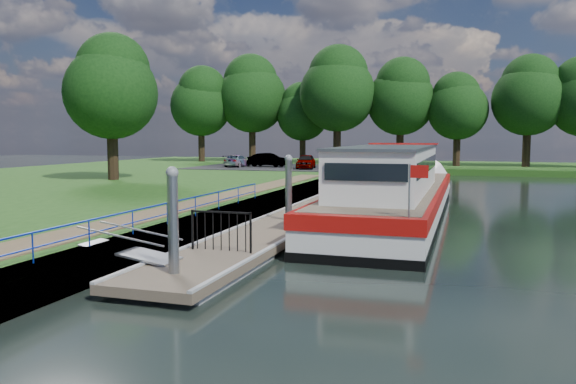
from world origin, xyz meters
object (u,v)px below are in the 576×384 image
(car_c, at_px, (237,161))
(car_a, at_px, (306,161))
(barge, at_px, (397,193))
(pontoon, at_px, (318,211))
(car_b, at_px, (268,160))

(car_c, bearing_deg, car_a, 170.49)
(barge, bearing_deg, car_c, 127.21)
(pontoon, relative_size, barge, 1.42)
(car_a, distance_m, car_b, 4.66)
(pontoon, xyz_separation_m, barge, (3.60, 0.49, 0.90))
(pontoon, relative_size, car_b, 7.74)
(car_a, bearing_deg, car_b, 145.24)
(car_b, bearing_deg, car_a, -106.29)
(pontoon, height_order, car_b, car_b)
(car_b, distance_m, car_c, 2.93)
(pontoon, height_order, car_a, car_a)
(pontoon, distance_m, car_c, 27.65)
(car_b, bearing_deg, barge, -139.88)
(barge, relative_size, car_c, 5.50)
(car_b, bearing_deg, car_c, 112.41)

